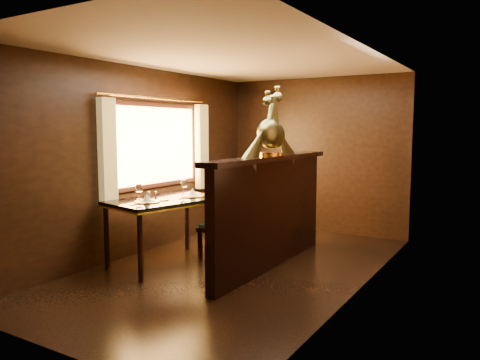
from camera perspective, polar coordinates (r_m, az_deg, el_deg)
The scene contains 8 objects.
ground at distance 5.74m, azimuth -0.57°, elevation -10.75°, with size 5.00×5.00×0.00m, color black.
room_shell at distance 5.55m, azimuth -1.24°, elevation 5.25°, with size 3.04×5.04×2.52m.
partition at distance 5.68m, azimuth 3.78°, elevation -3.56°, with size 0.26×2.70×1.36m.
dining_table at distance 5.85m, azimuth -9.00°, elevation -3.00°, with size 1.12×1.54×1.02m.
chair_left at distance 5.95m, azimuth -1.75°, elevation -4.04°, with size 0.44×0.47×1.18m.
chair_right at distance 6.05m, azimuth 2.52°, elevation -3.28°, with size 0.52×0.54×1.30m.
peacock_left at distance 5.54m, azimuth 3.60°, elevation 7.25°, with size 0.26×0.70×0.83m, color #174636, non-canonical shape.
peacock_right at distance 5.66m, azimuth 4.23°, elevation 6.85°, with size 0.24×0.64×0.76m, color #174636, non-canonical shape.
Camera 1 is at (2.89, -4.67, 1.68)m, focal length 35.00 mm.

